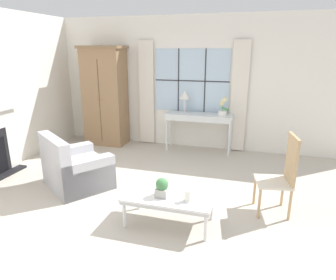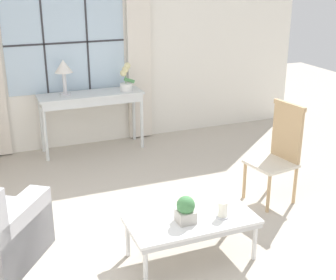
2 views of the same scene
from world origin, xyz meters
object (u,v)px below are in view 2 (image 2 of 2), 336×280
table_lamp (64,69)px  potted_plant_small (186,209)px  side_chair_wooden (280,149)px  coffee_table (191,222)px  console_table (91,100)px  potted_orchid (126,79)px  pillar_candle (223,210)px

table_lamp → potted_plant_small: table_lamp is taller
potted_plant_small → side_chair_wooden: bearing=27.1°
table_lamp → coffee_table: 3.11m
side_chair_wooden → potted_plant_small: size_ratio=4.56×
coffee_table → console_table: bearing=93.4°
console_table → potted_orchid: (0.49, -0.04, 0.25)m
coffee_table → side_chair_wooden: bearing=26.8°
console_table → table_lamp: size_ratio=2.99×
console_table → side_chair_wooden: bearing=-55.6°
side_chair_wooden → potted_plant_small: side_chair_wooden is taller
console_table → potted_orchid: 0.55m
console_table → coffee_table: size_ratio=1.27×
potted_orchid → pillar_candle: (-0.06, -2.95, -0.51)m
pillar_candle → coffee_table: bearing=161.1°
pillar_candle → side_chair_wooden: bearing=35.0°
potted_orchid → coffee_table: 2.94m
side_chair_wooden → coffee_table: (-1.35, -0.68, -0.24)m
table_lamp → pillar_candle: size_ratio=3.03×
table_lamp → console_table: bearing=-9.3°
table_lamp → side_chair_wooden: bearing=-50.9°
potted_plant_small → pillar_candle: potted_plant_small is taller
potted_orchid → potted_plant_small: size_ratio=1.64×
console_table → side_chair_wooden: (1.52, -2.22, -0.13)m
potted_plant_small → potted_orchid: bearing=82.3°
side_chair_wooden → pillar_candle: side_chair_wooden is taller
potted_plant_small → pillar_candle: 0.33m
side_chair_wooden → table_lamp: bearing=129.1°
coffee_table → pillar_candle: 0.29m
coffee_table → potted_plant_small: potted_plant_small is taller
coffee_table → pillar_candle: bearing=-18.9°
coffee_table → pillar_candle: pillar_candle is taller
coffee_table → pillar_candle: (0.25, -0.09, 0.11)m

